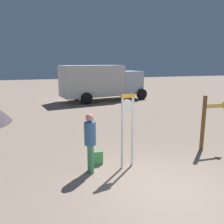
{
  "coord_description": "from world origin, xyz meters",
  "views": [
    {
      "loc": [
        -2.94,
        -4.69,
        3.19
      ],
      "look_at": [
        -0.2,
        4.1,
        1.2
      ],
      "focal_mm": 37.63,
      "sensor_mm": 36.0,
      "label": 1
    }
  ],
  "objects_px": {
    "standing_clock": "(127,124)",
    "person_near_clock": "(90,140)",
    "arrow_sign": "(213,114)",
    "backpack": "(98,158)",
    "box_truck_near": "(100,81)"
  },
  "relations": [
    {
      "from": "arrow_sign",
      "to": "backpack",
      "type": "bearing_deg",
      "value": -179.37
    },
    {
      "from": "person_near_clock",
      "to": "box_truck_near",
      "type": "xyz_separation_m",
      "value": [
        3.56,
        12.51,
        0.6
      ]
    },
    {
      "from": "arrow_sign",
      "to": "standing_clock",
      "type": "bearing_deg",
      "value": -171.7
    },
    {
      "from": "backpack",
      "to": "person_near_clock",
      "type": "bearing_deg",
      "value": -125.92
    },
    {
      "from": "standing_clock",
      "to": "box_truck_near",
      "type": "xyz_separation_m",
      "value": [
        2.43,
        12.5,
        0.21
      ]
    },
    {
      "from": "arrow_sign",
      "to": "box_truck_near",
      "type": "height_order",
      "value": "box_truck_near"
    },
    {
      "from": "standing_clock",
      "to": "person_near_clock",
      "type": "relative_size",
      "value": 1.28
    },
    {
      "from": "standing_clock",
      "to": "person_near_clock",
      "type": "height_order",
      "value": "standing_clock"
    },
    {
      "from": "person_near_clock",
      "to": "backpack",
      "type": "height_order",
      "value": "person_near_clock"
    },
    {
      "from": "arrow_sign",
      "to": "backpack",
      "type": "distance_m",
      "value": 4.44
    },
    {
      "from": "standing_clock",
      "to": "person_near_clock",
      "type": "xyz_separation_m",
      "value": [
        -1.14,
        -0.01,
        -0.39
      ]
    },
    {
      "from": "standing_clock",
      "to": "person_near_clock",
      "type": "bearing_deg",
      "value": -179.51
    },
    {
      "from": "arrow_sign",
      "to": "backpack",
      "type": "xyz_separation_m",
      "value": [
        -4.3,
        -0.05,
        -1.11
      ]
    },
    {
      "from": "standing_clock",
      "to": "arrow_sign",
      "type": "xyz_separation_m",
      "value": [
        3.51,
        0.51,
        -0.06
      ]
    },
    {
      "from": "standing_clock",
      "to": "arrow_sign",
      "type": "relative_size",
      "value": 1.12
    }
  ]
}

